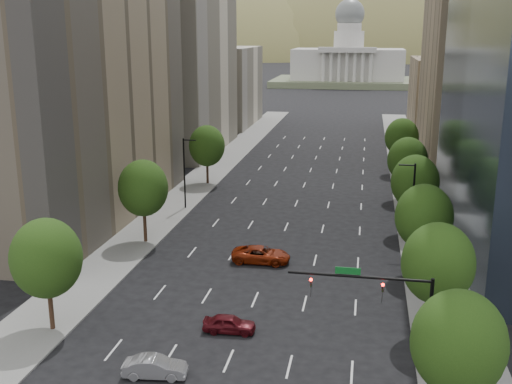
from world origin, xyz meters
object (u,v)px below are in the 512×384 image
Objects in this scene: car_red_far at (261,255)px; car_silver at (155,367)px; capitol at (348,64)px; car_maroon at (229,324)px; traffic_signal at (390,303)px.

car_silver is at bearing 170.53° from car_red_far.
capitol is at bearing -0.93° from car_red_far.
capitol is at bearing -3.11° from car_maroon.
car_silver is at bearing 150.63° from car_maroon.
car_maroon is 0.94× the size of car_silver.
car_silver is 0.74× the size of car_red_far.
capitol is at bearing -8.03° from car_silver.
traffic_signal is at bearing -148.85° from car_red_far.
capitol is at bearing 92.74° from traffic_signal.
car_silver reaches higher than car_maroon.
traffic_signal is 2.32× the size of car_maroon.
car_maroon is (-11.38, 4.07, -4.50)m from traffic_signal.
capitol reaches higher than car_maroon.
car_maroon is at bearing 160.33° from traffic_signal.
car_red_far is (-0.10, 14.45, 0.11)m from car_maroon.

